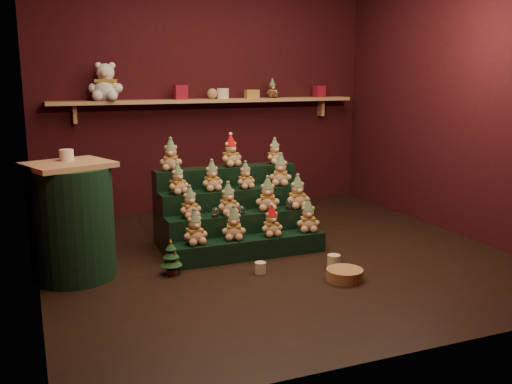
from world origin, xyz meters
name	(u,v)px	position (x,y,z in m)	size (l,w,h in m)	color
ground	(274,255)	(0.00, 0.00, 0.00)	(4.00, 4.00, 0.00)	black
back_wall	(205,91)	(0.00, 2.05, 1.40)	(4.00, 0.10, 2.80)	black
front_wall	(433,113)	(0.00, -2.05, 1.40)	(4.00, 0.10, 2.80)	black
left_wall	(17,103)	(-2.05, 0.00, 1.40)	(0.10, 4.00, 2.80)	black
right_wall	(465,95)	(2.05, 0.00, 1.40)	(0.10, 4.00, 2.80)	black
back_shelf	(210,101)	(0.00, 1.87, 1.29)	(3.60, 0.26, 0.24)	tan
riser_tier_front	(250,248)	(-0.23, 0.01, 0.09)	(1.40, 0.22, 0.18)	black
riser_tier_midfront	(241,232)	(-0.23, 0.23, 0.18)	(1.40, 0.22, 0.36)	black
riser_tier_midback	(233,217)	(-0.23, 0.45, 0.27)	(1.40, 0.22, 0.54)	black
riser_tier_back	(225,203)	(-0.23, 0.67, 0.36)	(1.40, 0.22, 0.72)	black
teddy_0	(195,227)	(-0.74, 0.02, 0.33)	(0.21, 0.19, 0.30)	tan
teddy_1	(234,223)	(-0.38, 0.03, 0.33)	(0.21, 0.19, 0.29)	tan
teddy_2	(272,221)	(-0.03, 0.00, 0.32)	(0.20, 0.18, 0.27)	tan
teddy_3	(308,216)	(0.34, 0.01, 0.33)	(0.21, 0.19, 0.30)	tan
teddy_4	(190,202)	(-0.72, 0.23, 0.50)	(0.20, 0.18, 0.28)	tan
teddy_5	(228,199)	(-0.36, 0.22, 0.50)	(0.21, 0.19, 0.29)	tan
teddy_6	(268,194)	(0.03, 0.23, 0.52)	(0.22, 0.20, 0.31)	tan
teddy_7	(297,192)	(0.33, 0.21, 0.52)	(0.22, 0.20, 0.31)	tan
teddy_8	(178,179)	(-0.77, 0.44, 0.68)	(0.20, 0.18, 0.28)	tan
teddy_9	(212,176)	(-0.43, 0.46, 0.68)	(0.20, 0.18, 0.28)	tan
teddy_10	(245,175)	(-0.11, 0.44, 0.67)	(0.18, 0.16, 0.25)	tan
teddy_11	(281,170)	(0.26, 0.45, 0.69)	(0.22, 0.19, 0.30)	tan
teddy_12	(171,155)	(-0.77, 0.67, 0.87)	(0.21, 0.19, 0.29)	tan
teddy_13	(231,151)	(-0.17, 0.68, 0.87)	(0.21, 0.19, 0.30)	tan
teddy_14	(275,151)	(0.30, 0.68, 0.85)	(0.18, 0.16, 0.25)	tan
snow_globe_a	(215,212)	(-0.50, 0.17, 0.40)	(0.06, 0.06, 0.09)	black
snow_globe_b	(242,210)	(-0.25, 0.17, 0.40)	(0.06, 0.06, 0.08)	black
snow_globe_c	(289,205)	(0.22, 0.17, 0.41)	(0.07, 0.07, 0.09)	black
side_table	(72,221)	(-1.72, 0.08, 0.46)	(0.75, 0.69, 0.94)	tan
table_ornament	(67,155)	(-1.72, 0.18, 0.98)	(0.11, 0.11, 0.09)	beige
mini_christmas_tree	(171,257)	(-0.99, -0.16, 0.15)	(0.18, 0.18, 0.30)	#4B331A
mug_left	(260,268)	(-0.31, -0.40, 0.05)	(0.09, 0.09, 0.09)	beige
mug_right	(334,261)	(0.32, -0.51, 0.05)	(0.11, 0.11, 0.11)	beige
wicker_basket	(345,275)	(0.25, -0.81, 0.05)	(0.29, 0.29, 0.09)	#A57342
white_bear	(106,77)	(-1.17, 1.84, 1.58)	(0.36, 0.33, 0.51)	white
brown_bear	(272,89)	(0.78, 1.84, 1.43)	(0.16, 0.14, 0.22)	#472E17
gift_tin_red_a	(181,92)	(-0.35, 1.85, 1.40)	(0.14, 0.14, 0.16)	maroon
gift_tin_cream	(223,94)	(0.16, 1.85, 1.38)	(0.14, 0.14, 0.12)	beige
gift_tin_red_b	(319,91)	(1.42, 1.85, 1.39)	(0.12, 0.12, 0.14)	maroon
shelf_plush_ball	(212,94)	(0.03, 1.85, 1.38)	(0.12, 0.12, 0.12)	tan
scarf_gift_box	(252,94)	(0.52, 1.85, 1.37)	(0.16, 0.10, 0.10)	orange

